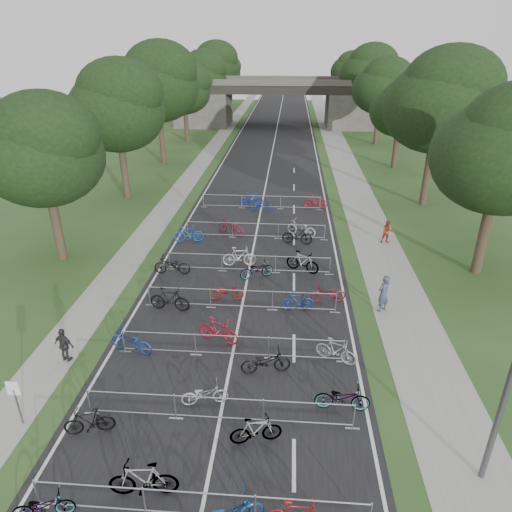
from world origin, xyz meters
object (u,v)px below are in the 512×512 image
(park_sign, at_px, (15,395))
(pedestrian_c, at_px, (64,345))
(overpass_bridge, at_px, (278,102))
(pedestrian_a, at_px, (383,294))
(bike_0, at_px, (44,506))
(bike_1, at_px, (143,479))
(pedestrian_b, at_px, (387,232))

(park_sign, height_order, pedestrian_c, park_sign)
(overpass_bridge, xyz_separation_m, pedestrian_a, (6.89, -53.63, -2.57))
(bike_0, bearing_deg, park_sign, 23.38)
(bike_1, bearing_deg, park_sign, -121.16)
(pedestrian_a, distance_m, pedestrian_c, 14.54)
(park_sign, relative_size, bike_1, 0.90)
(park_sign, distance_m, bike_0, 4.19)
(bike_1, distance_m, pedestrian_a, 13.78)
(pedestrian_c, bearing_deg, bike_1, 146.39)
(pedestrian_a, xyz_separation_m, pedestrian_b, (1.75, 8.48, -0.19))
(bike_0, xyz_separation_m, bike_1, (2.56, 0.90, 0.17))
(bike_1, bearing_deg, pedestrian_b, 145.54)
(bike_0, xyz_separation_m, pedestrian_a, (11.19, 11.63, 0.52))
(pedestrian_a, distance_m, pedestrian_b, 8.66)
(overpass_bridge, bearing_deg, pedestrian_b, -79.17)
(pedestrian_a, height_order, pedestrian_c, pedestrian_a)
(overpass_bridge, height_order, park_sign, overpass_bridge)
(bike_0, relative_size, pedestrian_a, 0.87)
(bike_0, xyz_separation_m, pedestrian_b, (12.94, 20.11, 0.34))
(park_sign, relative_size, pedestrian_b, 1.18)
(park_sign, xyz_separation_m, pedestrian_b, (15.44, 16.85, -0.49))
(pedestrian_c, bearing_deg, park_sign, 105.39)
(pedestrian_a, bearing_deg, bike_1, 10.90)
(overpass_bridge, bearing_deg, bike_1, -91.55)
(overpass_bridge, relative_size, bike_1, 15.21)
(bike_0, bearing_deg, bike_1, -84.78)
(bike_1, xyz_separation_m, pedestrian_c, (-5.06, 5.82, 0.15))
(overpass_bridge, bearing_deg, pedestrian_a, -82.68)
(bike_1, bearing_deg, pedestrian_c, -145.07)
(bike_1, height_order, pedestrian_a, pedestrian_a)
(overpass_bridge, xyz_separation_m, pedestrian_b, (8.64, -45.15, -2.76))
(pedestrian_b, bearing_deg, bike_1, -123.34)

